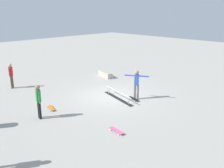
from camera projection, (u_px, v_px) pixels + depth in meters
ground_plane at (112, 96)px, 14.89m from camera, size 60.00×60.00×0.00m
grind_rail at (118, 96)px, 14.40m from camera, size 2.81×0.93×0.44m
skate_ledge at (105, 74)px, 19.13m from camera, size 1.67×0.84×0.39m
skater_main at (136, 83)px, 14.09m from camera, size 1.23×0.77×1.71m
skateboard_main at (134, 99)px, 14.24m from camera, size 0.82×0.39×0.09m
bystander_red_shirt at (11, 74)px, 16.14m from camera, size 0.32×0.32×1.66m
bystander_green_shirt at (38, 100)px, 11.59m from camera, size 0.38×0.24×1.67m
loose_skateboard_pink at (116, 130)px, 10.51m from camera, size 0.82×0.32×0.09m
loose_skateboard_orange at (51, 108)px, 12.92m from camera, size 0.82×0.43×0.09m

